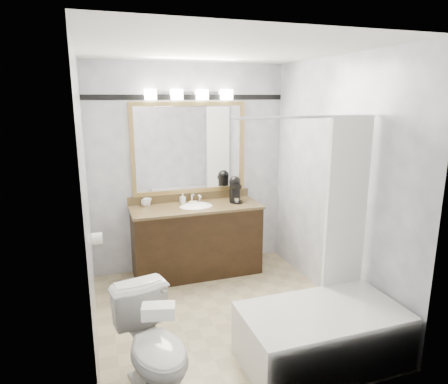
{
  "coord_description": "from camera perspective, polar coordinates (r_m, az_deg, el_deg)",
  "views": [
    {
      "loc": [
        -1.14,
        -3.39,
        2.11
      ],
      "look_at": [
        0.12,
        0.35,
        1.16
      ],
      "focal_mm": 32.0,
      "sensor_mm": 36.0,
      "label": 1
    }
  ],
  "objects": [
    {
      "name": "room",
      "position": [
        3.68,
        -0.07,
        -0.02
      ],
      "size": [
        2.42,
        2.62,
        2.52
      ],
      "color": "tan",
      "rests_on": "ground"
    },
    {
      "name": "vanity",
      "position": [
        4.85,
        -3.95,
        -6.65
      ],
      "size": [
        1.53,
        0.58,
        0.97
      ],
      "color": "black",
      "rests_on": "ground"
    },
    {
      "name": "mirror",
      "position": [
        4.85,
        -4.96,
        6.23
      ],
      "size": [
        1.4,
        0.04,
        1.1
      ],
      "color": "#AC8C4D",
      "rests_on": "room"
    },
    {
      "name": "vanity_light_bar",
      "position": [
        4.75,
        -4.96,
        13.74
      ],
      "size": [
        1.02,
        0.14,
        0.12
      ],
      "color": "silver",
      "rests_on": "room"
    },
    {
      "name": "accent_stripe",
      "position": [
        4.82,
        -5.14,
        13.34
      ],
      "size": [
        2.4,
        0.01,
        0.06
      ],
      "primitive_type": "cube",
      "color": "black",
      "rests_on": "room"
    },
    {
      "name": "bathtub",
      "position": [
        3.52,
        13.96,
        -18.21
      ],
      "size": [
        1.3,
        0.75,
        1.96
      ],
      "color": "white",
      "rests_on": "ground"
    },
    {
      "name": "tp_roll",
      "position": [
        4.29,
        -17.72,
        -6.35
      ],
      "size": [
        0.11,
        0.12,
        0.12
      ],
      "primitive_type": "cylinder",
      "rotation": [
        0.0,
        1.57,
        0.0
      ],
      "color": "white",
      "rests_on": "room"
    },
    {
      "name": "toilet",
      "position": [
        3.08,
        -9.86,
        -20.96
      ],
      "size": [
        0.57,
        0.82,
        0.76
      ],
      "primitive_type": "imported",
      "rotation": [
        0.0,
        0.0,
        0.21
      ],
      "color": "white",
      "rests_on": "ground"
    },
    {
      "name": "tissue_box",
      "position": [
        2.64,
        -9.34,
        -16.42
      ],
      "size": [
        0.23,
        0.16,
        0.08
      ],
      "primitive_type": "cube",
      "rotation": [
        0.0,
        0.0,
        -0.25
      ],
      "color": "white",
      "rests_on": "toilet"
    },
    {
      "name": "coffee_maker",
      "position": [
        4.87,
        1.58,
        0.49
      ],
      "size": [
        0.16,
        0.21,
        0.32
      ],
      "rotation": [
        0.0,
        0.0,
        -0.03
      ],
      "color": "black",
      "rests_on": "vanity"
    },
    {
      "name": "cup_left",
      "position": [
        4.79,
        -11.18,
        -1.52
      ],
      "size": [
        0.11,
        0.11,
        0.08
      ],
      "primitive_type": "imported",
      "rotation": [
        0.0,
        0.0,
        -0.15
      ],
      "color": "white",
      "rests_on": "vanity"
    },
    {
      "name": "cup_right",
      "position": [
        4.79,
        -10.9,
        -1.44
      ],
      "size": [
        0.1,
        0.1,
        0.09
      ],
      "primitive_type": "imported",
      "rotation": [
        0.0,
        0.0,
        -0.02
      ],
      "color": "white",
      "rests_on": "vanity"
    },
    {
      "name": "soap_bottle_a",
      "position": [
        4.85,
        -5.94,
        -0.9
      ],
      "size": [
        0.07,
        0.07,
        0.12
      ],
      "primitive_type": "imported",
      "rotation": [
        0.0,
        0.0,
        0.34
      ],
      "color": "white",
      "rests_on": "vanity"
    },
    {
      "name": "soap_bar",
      "position": [
        4.83,
        -4.44,
        -1.5
      ],
      "size": [
        0.09,
        0.07,
        0.03
      ],
      "primitive_type": "cube",
      "rotation": [
        0.0,
        0.0,
        -0.15
      ],
      "color": "beige",
      "rests_on": "vanity"
    }
  ]
}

